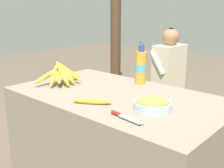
{
  "coord_description": "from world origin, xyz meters",
  "views": [
    {
      "loc": [
        1.09,
        -1.27,
        1.25
      ],
      "look_at": [
        -0.09,
        0.05,
        0.76
      ],
      "focal_mm": 45.0,
      "sensor_mm": 36.0,
      "label": 1
    }
  ],
  "objects": [
    {
      "name": "wooden_bench",
      "position": [
        -0.09,
        1.27,
        0.34
      ],
      "size": [
        1.81,
        0.32,
        0.39
      ],
      "color": "brown",
      "rests_on": "ground_plane"
    },
    {
      "name": "market_counter",
      "position": [
        0.0,
        0.0,
        0.36
      ],
      "size": [
        1.36,
        0.79,
        0.72
      ],
      "color": "gray",
      "rests_on": "ground_plane"
    },
    {
      "name": "banana_bunch_ripe",
      "position": [
        -0.45,
        -0.08,
        0.8
      ],
      "size": [
        0.21,
        0.37,
        0.17
      ],
      "color": "#4C381E",
      "rests_on": "market_counter"
    },
    {
      "name": "serving_bowl",
      "position": [
        0.32,
        -0.08,
        0.75
      ],
      "size": [
        0.21,
        0.21,
        0.05
      ],
      "color": "silver",
      "rests_on": "market_counter"
    },
    {
      "name": "knife",
      "position": [
        0.27,
        -0.28,
        0.73
      ],
      "size": [
        0.21,
        0.05,
        0.02
      ],
      "rotation": [
        0.0,
        0.0,
        -0.12
      ],
      "color": "#BCBCC1",
      "rests_on": "market_counter"
    },
    {
      "name": "water_bottle",
      "position": [
        -0.04,
        0.3,
        0.84
      ],
      "size": [
        0.07,
        0.07,
        0.3
      ],
      "color": "gold",
      "rests_on": "market_counter"
    },
    {
      "name": "seated_vendor",
      "position": [
        -0.41,
        1.24,
        0.6
      ],
      "size": [
        0.41,
        0.4,
        1.05
      ],
      "rotation": [
        0.0,
        0.0,
        3.09
      ],
      "color": "#473828",
      "rests_on": "ground_plane"
    },
    {
      "name": "loose_banana_front",
      "position": [
        0.02,
        -0.23,
        0.74
      ],
      "size": [
        0.21,
        0.15,
        0.03
      ],
      "rotation": [
        0.0,
        0.0,
        0.57
      ],
      "color": "gold",
      "rests_on": "market_counter"
    }
  ]
}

